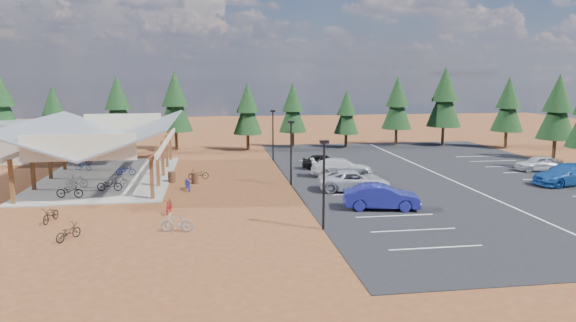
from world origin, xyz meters
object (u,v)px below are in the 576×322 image
at_px(car_3, 342,167).
at_px(trash_bin_1, 172,177).
at_px(bike_1, 77,181).
at_px(bike_pavilion, 105,134).
at_px(bike_14, 188,184).
at_px(car_8, 538,163).
at_px(lamp_post_1, 291,148).
at_px(car_2, 354,181).
at_px(bike_0, 70,191).
at_px(lamp_post_0, 324,178).
at_px(trash_bin_0, 195,178).
at_px(bike_5, 117,180).
at_px(bike_11, 169,206).
at_px(bike_3, 83,160).
at_px(bike_6, 126,170).
at_px(bike_12, 68,232).
at_px(bike_7, 156,156).
at_px(bike_2, 83,166).
at_px(bike_8, 51,215).
at_px(car_1, 381,197).
at_px(lamp_post_2, 273,131).
at_px(bike_4, 110,185).
at_px(car_7, 567,174).
at_px(bike_13, 177,223).
at_px(car_4, 324,161).
at_px(bike_16, 199,174).

bearing_deg(car_3, trash_bin_1, 97.03).
bearing_deg(bike_1, bike_pavilion, -18.37).
height_order(bike_14, car_8, car_8).
height_order(lamp_post_1, car_2, lamp_post_1).
distance_m(bike_0, bike_1, 3.41).
distance_m(lamp_post_0, trash_bin_0, 15.86).
xyz_separation_m(bike_0, bike_5, (2.74, 3.06, 0.03)).
distance_m(bike_0, bike_11, 8.72).
bearing_deg(bike_14, bike_3, 118.95).
distance_m(bike_1, bike_6, 5.38).
relative_size(bike_6, bike_12, 1.02).
height_order(trash_bin_1, car_2, car_2).
xyz_separation_m(bike_7, bike_11, (2.77, -19.95, -0.16)).
distance_m(bike_12, bike_14, 12.64).
height_order(lamp_post_0, car_3, lamp_post_0).
bearing_deg(bike_2, bike_8, -154.93).
height_order(bike_6, car_8, car_8).
bearing_deg(bike_6, bike_pavilion, 121.65).
distance_m(bike_11, car_1, 13.72).
height_order(lamp_post_0, car_8, lamp_post_0).
xyz_separation_m(trash_bin_0, bike_3, (-10.88, 9.60, 0.16)).
bearing_deg(car_2, lamp_post_2, 23.37).
relative_size(bike_2, bike_12, 0.95).
xyz_separation_m(trash_bin_0, car_2, (12.00, -4.44, 0.34)).
xyz_separation_m(bike_4, car_7, (35.58, -2.79, 0.29)).
distance_m(bike_5, bike_7, 12.16).
bearing_deg(bike_6, bike_11, -150.62).
bearing_deg(car_1, bike_13, 114.07).
xyz_separation_m(bike_0, car_7, (37.97, -1.01, 0.28)).
height_order(bike_6, car_2, car_2).
relative_size(bike_3, car_2, 0.31).
height_order(bike_5, bike_6, bike_5).
bearing_deg(bike_13, trash_bin_1, -166.90).
xyz_separation_m(bike_1, car_1, (21.27, -9.37, 0.24)).
bearing_deg(car_3, bike_12, 133.72).
bearing_deg(trash_bin_0, bike_14, -101.52).
bearing_deg(bike_2, car_4, -77.27).
xyz_separation_m(bike_5, bike_13, (5.27, -11.99, -0.09)).
distance_m(bike_5, car_3, 18.41).
bearing_deg(bike_7, car_4, -110.44).
distance_m(bike_2, bike_7, 7.43).
bearing_deg(car_2, car_8, -67.98).
bearing_deg(bike_12, bike_14, -86.25).
height_order(bike_1, bike_13, bike_1).
xyz_separation_m(bike_16, car_2, (11.75, -6.10, 0.34)).
bearing_deg(bike_1, bike_13, -142.16).
bearing_deg(bike_1, car_4, -71.98).
height_order(bike_1, bike_11, bike_1).
bearing_deg(car_4, bike_3, 85.13).
bearing_deg(lamp_post_2, lamp_post_1, -90.00).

